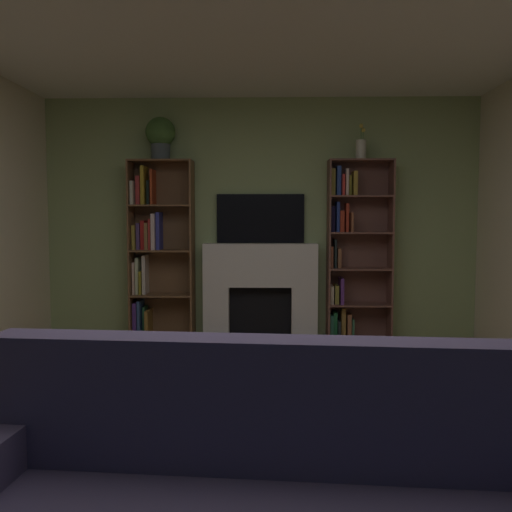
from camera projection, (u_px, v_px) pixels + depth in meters
ground_plane at (250, 466)px, 2.89m from camera, size 7.51×7.51×0.00m
wall_back_accent at (261, 219)px, 5.94m from camera, size 4.78×0.06×2.59m
fireplace at (260, 289)px, 5.86m from camera, size 1.32×0.51×1.03m
tv at (260, 219)px, 5.88m from camera, size 0.94×0.06×0.53m
bookshelf_left at (155, 250)px, 5.86m from camera, size 0.67×0.30×1.91m
bookshelf_right at (352, 251)px, 5.81m from camera, size 0.67×0.29×1.91m
potted_plant at (161, 136)px, 5.73m from camera, size 0.31×0.31×0.45m
vase_with_flowers at (361, 148)px, 5.68m from camera, size 0.11×0.11×0.37m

